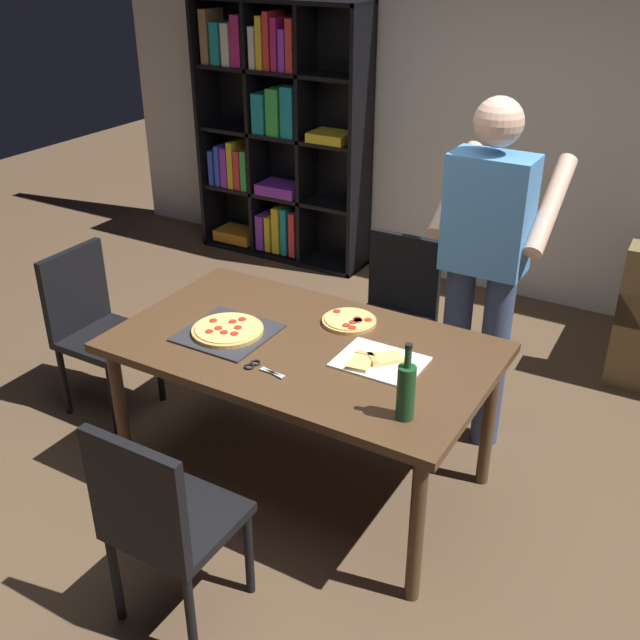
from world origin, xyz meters
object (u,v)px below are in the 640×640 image
at_px(person_serving_pizza, 485,258).
at_px(chair_far_side, 395,307).
at_px(kitchen_scissors, 259,367).
at_px(pepperoni_pizza_on_tray, 228,331).
at_px(bookshelf, 277,133).
at_px(wine_bottle, 406,391).
at_px(dining_table, 303,357).
at_px(chair_left_end, 93,321).
at_px(second_pizza_plain, 349,321).
at_px(chair_near_camera, 161,517).

bearing_deg(person_serving_pizza, chair_far_side, 158.06).
xyz_separation_m(chair_far_side, kitchen_scissors, (-0.05, -1.25, 0.24)).
height_order(pepperoni_pizza_on_tray, kitchen_scissors, pepperoni_pizza_on_tray).
distance_m(bookshelf, pepperoni_pizza_on_tray, 2.83).
bearing_deg(wine_bottle, dining_table, 155.01).
xyz_separation_m(bookshelf, wine_bottle, (2.31, -2.67, -0.11)).
distance_m(chair_left_end, pepperoni_pizza_on_tray, 1.02).
bearing_deg(second_pizza_plain, chair_near_camera, -93.85).
distance_m(pepperoni_pizza_on_tray, second_pizza_plain, 0.56).
bearing_deg(pepperoni_pizza_on_tray, chair_left_end, 174.39).
height_order(chair_near_camera, chair_far_side, same).
xyz_separation_m(pepperoni_pizza_on_tray, wine_bottle, (0.96, -0.20, 0.10)).
xyz_separation_m(chair_left_end, wine_bottle, (1.94, -0.29, 0.36)).
height_order(chair_left_end, kitchen_scissors, chair_left_end).
bearing_deg(person_serving_pizza, kitchen_scissors, -119.84).
bearing_deg(bookshelf, dining_table, -54.70).
xyz_separation_m(pepperoni_pizza_on_tray, second_pizza_plain, (0.42, 0.37, -0.00)).
bearing_deg(chair_left_end, second_pizza_plain, 11.09).
height_order(person_serving_pizza, kitchen_scissors, person_serving_pizza).
xyz_separation_m(dining_table, second_pizza_plain, (0.08, 0.28, 0.08)).
height_order(chair_near_camera, second_pizza_plain, chair_near_camera).
bearing_deg(second_pizza_plain, pepperoni_pizza_on_tray, -138.78).
bearing_deg(bookshelf, chair_far_side, -39.77).
relative_size(wine_bottle, second_pizza_plain, 1.24).
xyz_separation_m(chair_near_camera, chair_far_side, (0.00, 1.96, 0.00)).
bearing_deg(pepperoni_pizza_on_tray, chair_far_side, 72.45).
relative_size(chair_near_camera, kitchen_scissors, 4.59).
distance_m(chair_left_end, bookshelf, 2.45).
xyz_separation_m(chair_left_end, second_pizza_plain, (1.40, 0.28, 0.25)).
xyz_separation_m(pepperoni_pizza_on_tray, kitchen_scissors, (0.29, -0.18, -0.01)).
relative_size(chair_left_end, person_serving_pizza, 0.51).
relative_size(dining_table, pepperoni_pizza_on_tray, 4.33).
bearing_deg(chair_far_side, chair_near_camera, -90.00).
relative_size(dining_table, kitchen_scissors, 8.50).
bearing_deg(person_serving_pizza, pepperoni_pizza_on_tray, -136.07).
bearing_deg(pepperoni_pizza_on_tray, wine_bottle, -11.43).
relative_size(chair_far_side, kitchen_scissors, 4.59).
height_order(chair_far_side, kitchen_scissors, chair_far_side).
xyz_separation_m(dining_table, person_serving_pizza, (0.55, 0.76, 0.32)).
relative_size(person_serving_pizza, pepperoni_pizza_on_tray, 4.54).
bearing_deg(dining_table, chair_near_camera, -90.00).
bearing_deg(chair_left_end, person_serving_pizza, 22.10).
relative_size(dining_table, wine_bottle, 5.28).
bearing_deg(bookshelf, pepperoni_pizza_on_tray, -61.49).
xyz_separation_m(kitchen_scissors, second_pizza_plain, (0.13, 0.55, 0.01)).
height_order(dining_table, pepperoni_pizza_on_tray, pepperoni_pizza_on_tray).
height_order(chair_left_end, pepperoni_pizza_on_tray, chair_left_end).
relative_size(pepperoni_pizza_on_tray, wine_bottle, 1.22).
bearing_deg(pepperoni_pizza_on_tray, kitchen_scissors, -31.15).
distance_m(chair_left_end, second_pizza_plain, 1.45).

